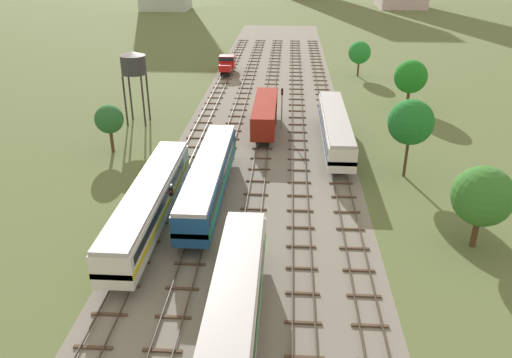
{
  "coord_description": "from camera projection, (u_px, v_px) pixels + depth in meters",
  "views": [
    {
      "loc": [
        2.83,
        -9.13,
        22.22
      ],
      "look_at": [
        0.0,
        34.95,
        1.5
      ],
      "focal_mm": 35.59,
      "sensor_mm": 36.0,
      "label": 1
    }
  ],
  "objects": [
    {
      "name": "lineside_tree_1",
      "position": [
        109.0,
        119.0,
        57.33
      ],
      "size": [
        3.25,
        3.25,
        5.65
      ],
      "color": "#4C331E",
      "rests_on": "ground"
    },
    {
      "name": "diesel_railcar_centre_left_nearest",
      "position": [
        232.0,
        320.0,
        29.02
      ],
      "size": [
        2.96,
        20.5,
        3.8
      ],
      "color": "beige",
      "rests_on": "ground"
    },
    {
      "name": "track_left",
      "position": [
        236.0,
        119.0,
        69.54
      ],
      "size": [
        2.4,
        126.0,
        0.29
      ],
      "color": "#47382D",
      "rests_on": "ground"
    },
    {
      "name": "water_tower",
      "position": [
        133.0,
        64.0,
        65.29
      ],
      "size": [
        3.37,
        3.37,
        9.54
      ],
      "color": "#2D2826",
      "rests_on": "ground"
    },
    {
      "name": "track_centre",
      "position": [
        297.0,
        120.0,
        69.05
      ],
      "size": [
        2.4,
        126.0,
        0.29
      ],
      "color": "#47382D",
      "rests_on": "ground"
    },
    {
      "name": "track_centre_right",
      "position": [
        329.0,
        121.0,
        68.8
      ],
      "size": [
        2.4,
        126.0,
        0.29
      ],
      "color": "#47382D",
      "rests_on": "ground"
    },
    {
      "name": "freight_boxcar_centre_left_far",
      "position": [
        265.0,
        113.0,
        64.53
      ],
      "size": [
        2.87,
        14.0,
        3.6
      ],
      "color": "maroon",
      "rests_on": "ground"
    },
    {
      "name": "lineside_tree_3",
      "position": [
        411.0,
        122.0,
        50.49
      ],
      "size": [
        4.59,
        4.59,
        8.21
      ],
      "color": "#4C331E",
      "rests_on": "ground"
    },
    {
      "name": "track_centre_left",
      "position": [
        266.0,
        120.0,
        69.29
      ],
      "size": [
        2.4,
        126.0,
        0.29
      ],
      "color": "#47382D",
      "rests_on": "ground"
    },
    {
      "name": "lineside_tree_0",
      "position": [
        360.0,
        53.0,
        90.55
      ],
      "size": [
        3.98,
        3.98,
        6.25
      ],
      "color": "#4C331E",
      "rests_on": "ground"
    },
    {
      "name": "lineside_tree_4",
      "position": [
        483.0,
        196.0,
        38.91
      ],
      "size": [
        4.72,
        4.72,
        6.88
      ],
      "color": "#4C331E",
      "rests_on": "ground"
    },
    {
      "name": "signal_post_near",
      "position": [
        282.0,
        103.0,
        64.98
      ],
      "size": [
        0.28,
        0.47,
        5.46
      ],
      "color": "gray",
      "rests_on": "ground"
    },
    {
      "name": "ballast_bed",
      "position": [
        266.0,
        123.0,
        68.45
      ],
      "size": [
        20.92,
        176.0,
        0.01
      ],
      "primitive_type": "cube",
      "color": "gray",
      "rests_on": "ground"
    },
    {
      "name": "diesel_railcar_left_mid",
      "position": [
        209.0,
        176.0,
        46.81
      ],
      "size": [
        2.96,
        20.5,
        3.8
      ],
      "color": "#194C8C",
      "rests_on": "ground"
    },
    {
      "name": "signal_post_nearest",
      "position": [
        172.0,
        203.0,
        41.38
      ],
      "size": [
        0.28,
        0.47,
        4.5
      ],
      "color": "gray",
      "rests_on": "ground"
    },
    {
      "name": "shunter_loco_far_left_farther",
      "position": [
        227.0,
        63.0,
        93.3
      ],
      "size": [
        2.74,
        8.46,
        3.1
      ],
      "color": "red",
      "rests_on": "ground"
    },
    {
      "name": "ground_plane",
      "position": [
        266.0,
        123.0,
        68.45
      ],
      "size": [
        480.0,
        480.0,
        0.0
      ],
      "primitive_type": "plane",
      "color": "#5B6B3D"
    },
    {
      "name": "diesel_railcar_far_left_near",
      "position": [
        149.0,
        202.0,
        42.2
      ],
      "size": [
        2.96,
        20.5,
        3.8
      ],
      "color": "white",
      "rests_on": "ground"
    },
    {
      "name": "lineside_tree_2",
      "position": [
        411.0,
        77.0,
        73.27
      ],
      "size": [
        4.78,
        4.78,
        6.91
      ],
      "color": "#4C331E",
      "rests_on": "ground"
    },
    {
      "name": "diesel_railcar_centre_right_midfar",
      "position": [
        335.0,
        127.0,
        59.2
      ],
      "size": [
        2.96,
        20.5,
        3.8
      ],
      "color": "white",
      "rests_on": "ground"
    },
    {
      "name": "track_far_left",
      "position": [
        205.0,
        119.0,
        69.78
      ],
      "size": [
        2.4,
        126.0,
        0.29
      ],
      "color": "#47382D",
      "rests_on": "ground"
    }
  ]
}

